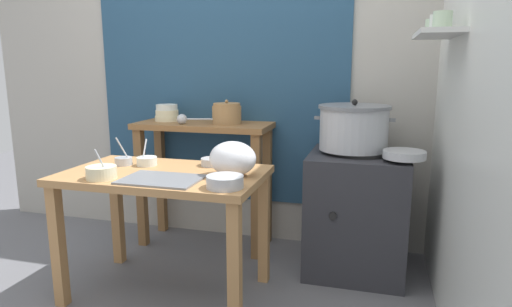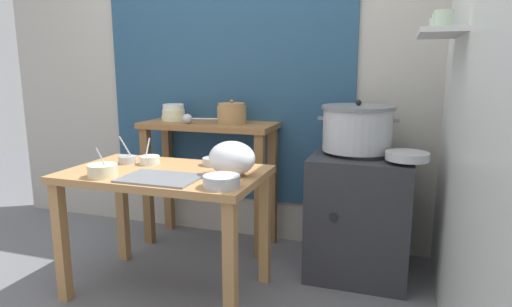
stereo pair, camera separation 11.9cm
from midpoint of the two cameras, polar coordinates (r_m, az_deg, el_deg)
name	(u,v)px [view 2 (the right image)]	position (r m, az deg, el deg)	size (l,w,h in m)	color
ground_plane	(183,302)	(2.59, -8.23, -18.67)	(9.00, 9.00, 0.00)	slate
wall_back	(258,65)	(3.23, 1.34, 11.55)	(4.40, 0.12, 2.60)	#B2ADA3
wall_right	(477,64)	(2.23, 28.35, 10.30)	(0.30, 3.20, 2.60)	silver
prep_table	(166,190)	(2.49, -10.43, -4.72)	(1.10, 0.66, 0.72)	#B27F4C
back_shelf_table	(209,153)	(3.14, -5.06, 0.06)	(0.96, 0.40, 0.90)	olive
stove_block	(360,213)	(2.85, 14.61, -7.62)	(0.60, 0.61, 0.78)	#2D2D33
steamer_pot	(357,128)	(2.75, 14.36, 3.24)	(0.49, 0.44, 0.31)	#B7BABF
clay_pot	(232,113)	(3.03, -2.07, 5.26)	(0.20, 0.20, 0.17)	#A37A4C
bowl_stack_enamel	(174,113)	(3.26, -9.72, 5.30)	(0.18, 0.18, 0.12)	beige
ladle	(189,119)	(3.05, -7.71, 4.54)	(0.26, 0.09, 0.07)	#B7BABF
serving_tray	(160,178)	(2.28, -10.96, -3.20)	(0.40, 0.28, 0.01)	slate
plastic_bag	(232,158)	(2.30, -1.70, -0.64)	(0.25, 0.21, 0.18)	white
wide_pan	(407,156)	(2.57, 20.47, -0.32)	(0.24, 0.24, 0.05)	#B7BABF
prep_bowl_0	(127,159)	(2.70, -15.33, -0.72)	(0.10, 0.10, 0.17)	#B7BABF
prep_bowl_1	(150,159)	(2.64, -12.53, -0.78)	(0.12, 0.12, 0.15)	silver
prep_bowl_2	(222,181)	(2.09, -2.91, -3.60)	(0.18, 0.18, 0.06)	#B7BABF
prep_bowl_3	(214,161)	(2.56, -4.21, -0.99)	(0.13, 0.13, 0.04)	#B7BABF
prep_bowl_4	(103,170)	(2.40, -18.13, -2.09)	(0.15, 0.15, 0.16)	beige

